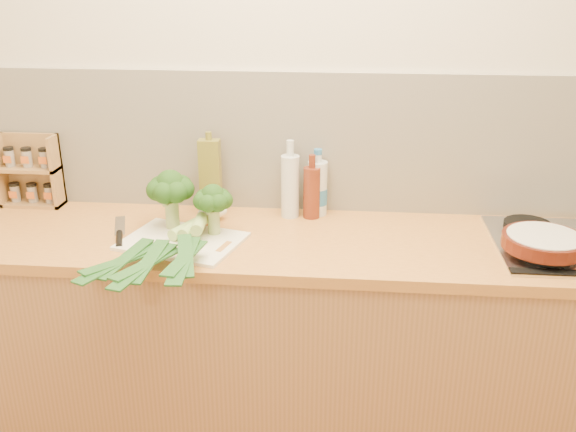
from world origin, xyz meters
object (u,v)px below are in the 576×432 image
(skillet, at_px, (545,242))
(spice_rack, at_px, (31,174))
(chefs_knife, at_px, (119,236))
(chopping_board, at_px, (182,241))

(skillet, relative_size, spice_rack, 1.34)
(chefs_knife, relative_size, skillet, 0.79)
(chopping_board, relative_size, spice_rack, 1.37)
(chefs_knife, bearing_deg, chopping_board, -23.11)
(chopping_board, xyz_separation_m, chefs_knife, (-0.23, 0.02, 0.00))
(spice_rack, bearing_deg, skillet, -10.31)
(spice_rack, bearing_deg, chefs_knife, -34.12)
(skillet, bearing_deg, chopping_board, -164.21)
(chopping_board, height_order, chefs_knife, chefs_knife)
(chefs_knife, bearing_deg, spice_rack, 127.53)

